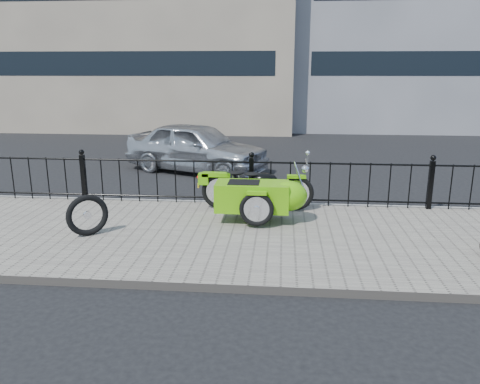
{
  "coord_description": "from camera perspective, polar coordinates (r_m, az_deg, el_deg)",
  "views": [
    {
      "loc": [
        0.6,
        -7.84,
        2.8
      ],
      "look_at": [
        -0.1,
        -0.1,
        0.74
      ],
      "focal_mm": 35.0,
      "sensor_mm": 36.0,
      "label": 1
    }
  ],
  "objects": [
    {
      "name": "building_tan",
      "position": [
        24.94,
        -11.0,
        21.95
      ],
      "size": [
        14.0,
        8.01,
        12.0
      ],
      "color": "gray",
      "rests_on": "ground"
    },
    {
      "name": "sedan_car",
      "position": [
        13.05,
        -5.33,
        5.46
      ],
      "size": [
        4.37,
        3.05,
        1.38
      ],
      "primitive_type": "imported",
      "rotation": [
        0.0,
        0.0,
        1.18
      ],
      "color": "#B5B8BD",
      "rests_on": "ground"
    },
    {
      "name": "spare_tire",
      "position": [
        8.07,
        -18.1,
        -2.72
      ],
      "size": [
        0.61,
        0.51,
        0.7
      ],
      "primitive_type": "torus",
      "rotation": [
        1.57,
        0.0,
        0.67
      ],
      "color": "black",
      "rests_on": "sidewalk"
    },
    {
      "name": "ground",
      "position": [
        8.35,
        0.77,
        -4.77
      ],
      "size": [
        120.0,
        120.0,
        0.0
      ],
      "primitive_type": "plane",
      "color": "black",
      "rests_on": "ground"
    },
    {
      "name": "motorcycle_sidecar",
      "position": [
        8.48,
        2.76,
        -0.26
      ],
      "size": [
        2.28,
        1.48,
        0.98
      ],
      "color": "black",
      "rests_on": "sidewalk"
    },
    {
      "name": "curb",
      "position": [
        9.69,
        1.43,
        -1.59
      ],
      "size": [
        30.0,
        0.1,
        0.12
      ],
      "primitive_type": "cube",
      "color": "gray",
      "rests_on": "ground"
    },
    {
      "name": "iron_fence",
      "position": [
        9.42,
        1.39,
        1.24
      ],
      "size": [
        14.11,
        0.11,
        1.08
      ],
      "color": "black",
      "rests_on": "sidewalk"
    },
    {
      "name": "sidewalk",
      "position": [
        7.86,
        0.48,
        -5.58
      ],
      "size": [
        30.0,
        3.8,
        0.12
      ],
      "primitive_type": "cube",
      "color": "slate",
      "rests_on": "ground"
    }
  ]
}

